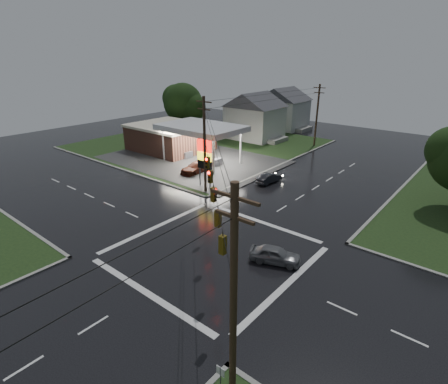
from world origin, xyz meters
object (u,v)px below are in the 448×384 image
Objects in this scene: pylon_sign at (204,156)px; tree_nw_behind at (183,103)px; house_far at (283,108)px; gas_station at (174,136)px; utility_pole_n at (317,115)px; car_crossing at (275,255)px; house_near at (255,115)px; car_pump at (196,167)px; utility_pole_se at (233,302)px; car_north at (269,178)px; utility_pole_nw at (205,144)px.

pylon_sign is 0.60× the size of tree_nw_behind.
tree_nw_behind is (-11.89, -18.01, 1.77)m from house_far.
utility_pole_n is at bearing 48.53° from gas_station.
house_far is at bearing 106.98° from pylon_sign.
gas_station is at bearing 38.75° from car_crossing.
tree_nw_behind is (-23.34, 19.49, 2.17)m from pylon_sign.
pylon_sign is at bearing -67.72° from house_near.
pylon_sign is at bearing -73.02° from house_far.
house_far reaches higher than gas_station.
house_near is at bearing -85.24° from house_far.
house_far is 1.10× the size of tree_nw_behind.
house_far is at bearing 101.31° from car_pump.
tree_nw_behind is at bearing 137.66° from utility_pole_se.
car_crossing is (25.77, -34.18, -3.73)m from house_near.
pylon_sign is at bearing -39.87° from tree_nw_behind.
house_far is 34.84m from car_pump.
car_pump is at bearing 143.76° from pylon_sign.
utility_pole_se reaches higher than house_far.
house_far reaches higher than pylon_sign.
utility_pole_n is at bearing -38.77° from house_far.
utility_pole_n reaches higher than pylon_sign.
utility_pole_se is 2.77× the size of car_crossing.
gas_station is 17.07m from house_near.
house_near is 12.04m from house_far.
house_far is (-11.45, 37.50, 0.39)m from pylon_sign.
pylon_sign is 8.81m from car_north.
gas_station is 2.62× the size of tree_nw_behind.
pylon_sign is at bearing 135.00° from utility_pole_se.
utility_pole_n is 39.20m from car_crossing.
utility_pole_nw is 1.00× the size of house_near.
gas_station reaches higher than car_north.
car_pump is (-24.77, 23.50, -4.99)m from utility_pole_se.
house_near is (4.73, 16.30, 1.86)m from gas_station.
utility_pole_nw reaches higher than car_north.
utility_pole_se is 2.18× the size of car_pump.
car_north is (15.55, -19.16, -3.78)m from house_near.
house_far is at bearing 94.76° from house_near.
pylon_sign is 0.55× the size of utility_pole_se.
car_north is 0.75× the size of car_pump.
house_far is (-31.45, 57.50, -1.32)m from utility_pole_se.
house_far reaches higher than car_pump.
gas_station is 45.83m from utility_pole_se.
car_crossing is 23.50m from car_pump.
car_pump is (-5.77, -24.00, -4.74)m from utility_pole_n.
utility_pole_n is 1.05× the size of tree_nw_behind.
utility_pole_se is (35.18, -29.20, 3.17)m from gas_station.
utility_pole_nw is 40.48m from house_far.
utility_pole_nw is 9.83m from car_north.
tree_nw_behind is at bearing 139.90° from utility_pole_nw.
utility_pole_nw is at bearing 135.00° from utility_pole_se.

